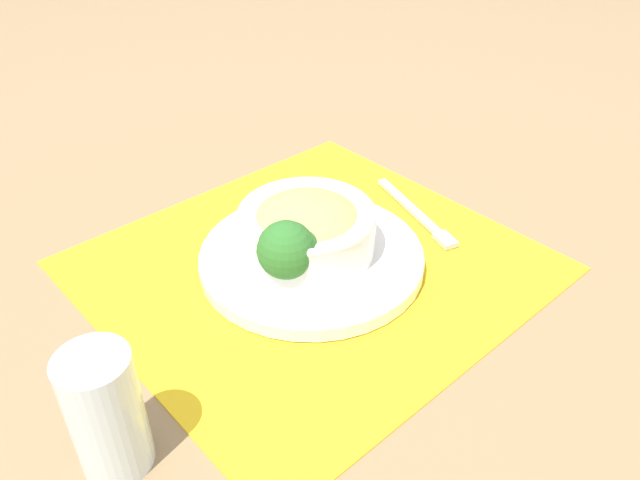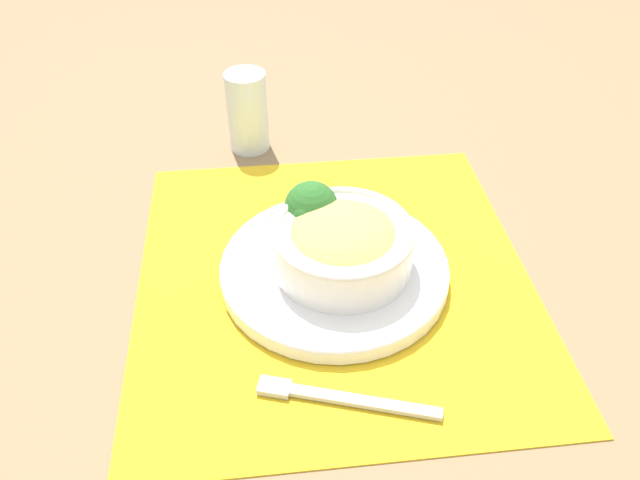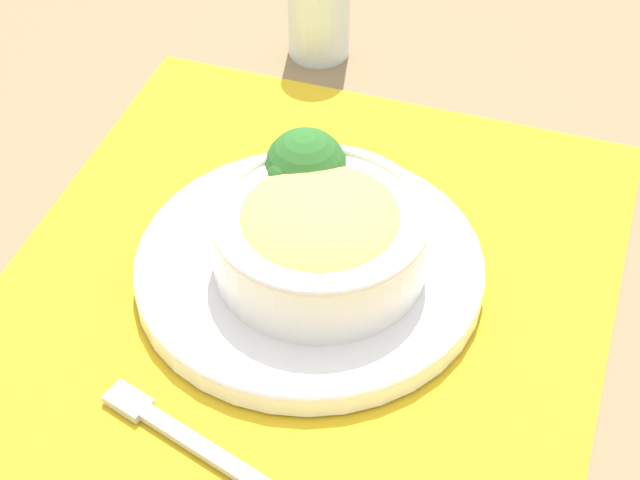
{
  "view_description": "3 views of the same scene",
  "coord_description": "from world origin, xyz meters",
  "views": [
    {
      "loc": [
        0.36,
        0.49,
        0.47
      ],
      "look_at": [
        -0.0,
        0.01,
        0.05
      ],
      "focal_mm": 35.0,
      "sensor_mm": 36.0,
      "label": 1
    },
    {
      "loc": [
        -0.54,
        0.03,
        0.52
      ],
      "look_at": [
        0.02,
        0.02,
        0.05
      ],
      "focal_mm": 35.0,
      "sensor_mm": 36.0,
      "label": 2
    },
    {
      "loc": [
        -0.54,
        -0.23,
        0.6
      ],
      "look_at": [
        -0.01,
        -0.01,
        0.06
      ],
      "focal_mm": 60.0,
      "sensor_mm": 36.0,
      "label": 3
    }
  ],
  "objects": [
    {
      "name": "fork",
      "position": [
        -0.18,
        0.01,
        0.01
      ],
      "size": [
        0.06,
        0.18,
        0.01
      ],
      "rotation": [
        0.0,
        0.0,
        -0.22
      ],
      "color": "#B7B7BC",
      "rests_on": "placemat"
    },
    {
      "name": "bowl",
      "position": [
        -0.0,
        -0.01,
        0.05
      ],
      "size": [
        0.17,
        0.17,
        0.07
      ],
      "color": "silver",
      "rests_on": "plate"
    },
    {
      "name": "carrot_slice_middle",
      "position": [
        -0.04,
        0.03,
        0.02
      ],
      "size": [
        0.05,
        0.05,
        0.01
      ],
      "color": "orange",
      "rests_on": "plate"
    },
    {
      "name": "carrot_slice_near",
      "position": [
        -0.03,
        0.04,
        0.02
      ],
      "size": [
        0.05,
        0.05,
        0.01
      ],
      "color": "orange",
      "rests_on": "plate"
    },
    {
      "name": "placemat",
      "position": [
        0.0,
        0.0,
        0.0
      ],
      "size": [
        0.53,
        0.5,
        0.0
      ],
      "color": "yellow",
      "rests_on": "ground_plane"
    },
    {
      "name": "ground_plane",
      "position": [
        0.0,
        0.0,
        0.0
      ],
      "size": [
        4.0,
        4.0,
        0.0
      ],
      "primitive_type": "plane",
      "color": "#8C704C"
    },
    {
      "name": "plate",
      "position": [
        0.0,
        0.0,
        0.02
      ],
      "size": [
        0.27,
        0.27,
        0.02
      ],
      "color": "white",
      "rests_on": "placemat"
    },
    {
      "name": "water_glass",
      "position": [
        0.3,
        0.12,
        0.05
      ],
      "size": [
        0.06,
        0.06,
        0.12
      ],
      "color": "silver",
      "rests_on": "ground_plane"
    },
    {
      "name": "broccoli_floret",
      "position": [
        0.05,
        0.03,
        0.06
      ],
      "size": [
        0.07,
        0.07,
        0.08
      ],
      "color": "#84AD5B",
      "rests_on": "plate"
    },
    {
      "name": "carrot_slice_far",
      "position": [
        -0.04,
        0.02,
        0.02
      ],
      "size": [
        0.05,
        0.05,
        0.01
      ],
      "color": "orange",
      "rests_on": "plate"
    }
  ]
}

